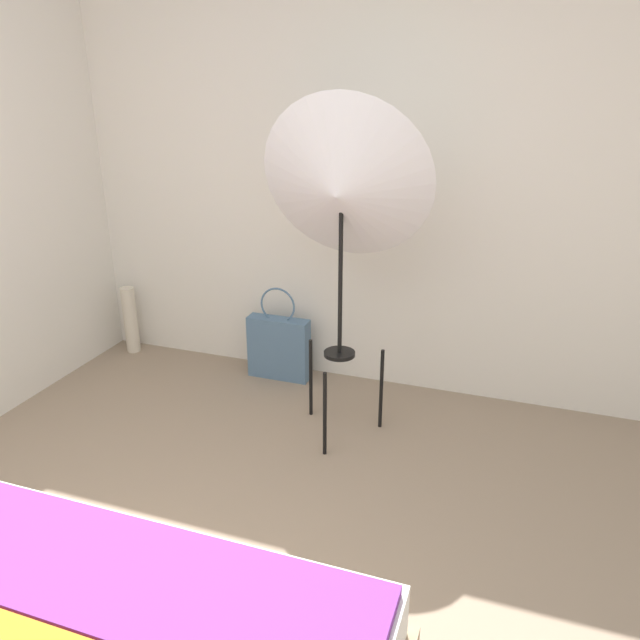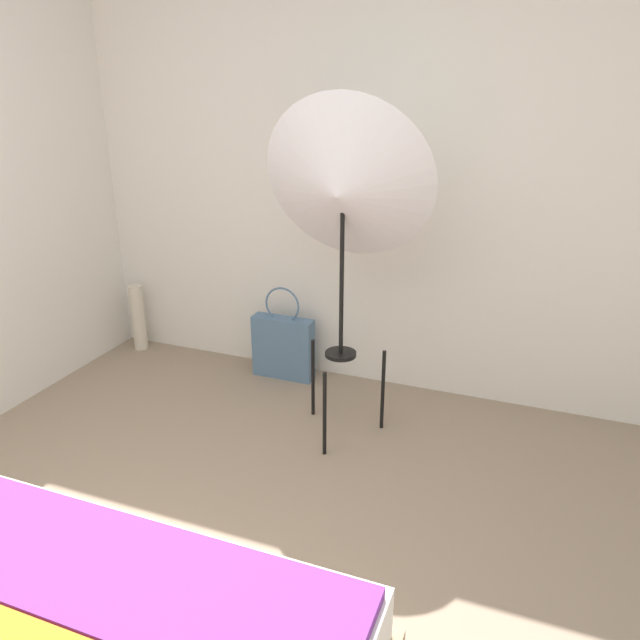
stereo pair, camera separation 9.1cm
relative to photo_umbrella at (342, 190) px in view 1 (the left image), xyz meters
name	(u,v)px [view 1 (the left image)]	position (x,y,z in m)	size (l,w,h in m)	color
wall_back	(345,168)	(-0.19, 0.68, 0.00)	(8.00, 0.05, 2.60)	silver
photo_umbrella	(342,190)	(0.00, 0.00, 0.00)	(0.85, 0.47, 1.74)	black
tote_bag	(279,347)	(-0.55, 0.49, -1.09)	(0.39, 0.11, 0.60)	slate
paper_roll	(131,320)	(-1.67, 0.53, -1.07)	(0.09, 0.09, 0.46)	beige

